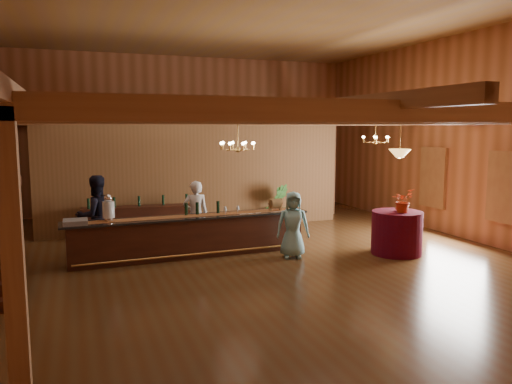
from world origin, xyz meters
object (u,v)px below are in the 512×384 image
object	(u,v)px
raffle_drum	(275,204)
backbar_shelf	(140,221)
chandelier_left	(238,145)
chandelier_right	(375,139)
pendant_lamp	(400,153)
tasting_bar	(191,236)
beverage_dispenser	(108,208)
staff_second	(96,216)
guest	(293,225)
round_table	(397,233)
bartender	(196,215)
floor_plant	(277,205)

from	to	relation	value
raffle_drum	backbar_shelf	size ratio (longest dim) A/B	0.11
chandelier_left	chandelier_right	bearing A→B (deg)	17.09
raffle_drum	pendant_lamp	size ratio (longest dim) A/B	0.38
tasting_bar	beverage_dispenser	distance (m)	1.97
beverage_dispenser	pendant_lamp	xyz separation A→B (m)	(6.49, -1.44, 1.16)
staff_second	guest	size ratio (longest dim) A/B	1.24
round_table	bartender	xyz separation A→B (m)	(-4.38, 2.15, 0.34)
raffle_drum	pendant_lamp	world-z (taller)	pendant_lamp
round_table	tasting_bar	bearing A→B (deg)	162.70
tasting_bar	pendant_lamp	world-z (taller)	pendant_lamp
chandelier_left	floor_plant	bearing A→B (deg)	54.46
round_table	pendant_lamp	bearing A→B (deg)	0.00
raffle_drum	staff_second	distance (m)	4.27
chandelier_left	staff_second	bearing A→B (deg)	157.30
round_table	chandelier_right	size ratio (longest dim) A/B	1.48
beverage_dispenser	floor_plant	size ratio (longest dim) A/B	0.46
backbar_shelf	floor_plant	xyz separation A→B (m)	(4.13, 0.09, 0.22)
chandelier_left	guest	world-z (taller)	chandelier_left
tasting_bar	floor_plant	distance (m)	4.21
beverage_dispenser	guest	xyz separation A→B (m)	(4.02, -0.90, -0.47)
tasting_bar	bartender	xyz separation A→B (m)	(0.29, 0.70, 0.37)
tasting_bar	floor_plant	xyz separation A→B (m)	(3.27, 2.66, 0.17)
bartender	staff_second	distance (m)	2.35
beverage_dispenser	round_table	world-z (taller)	beverage_dispenser
floor_plant	beverage_dispenser	bearing A→B (deg)	-152.36
raffle_drum	staff_second	world-z (taller)	staff_second
chandelier_left	round_table	bearing A→B (deg)	-14.14
floor_plant	backbar_shelf	bearing A→B (deg)	-178.78
round_table	bartender	world-z (taller)	bartender
beverage_dispenser	backbar_shelf	size ratio (longest dim) A/B	0.20
raffle_drum	tasting_bar	bearing A→B (deg)	-179.41
tasting_bar	staff_second	distance (m)	2.24
staff_second	guest	world-z (taller)	staff_second
bartender	pendant_lamp	bearing A→B (deg)	161.79
tasting_bar	beverage_dispenser	size ratio (longest dim) A/B	9.59
staff_second	backbar_shelf	bearing A→B (deg)	-142.96
tasting_bar	chandelier_left	xyz separation A→B (m)	(0.99, -0.53, 2.11)
pendant_lamp	bartender	size ratio (longest dim) A/B	0.53
guest	pendant_lamp	bearing A→B (deg)	6.60
raffle_drum	chandelier_left	world-z (taller)	chandelier_left
round_table	guest	xyz separation A→B (m)	(-2.47, 0.55, 0.26)
raffle_drum	chandelier_right	size ratio (longest dim) A/B	0.42
chandelier_right	beverage_dispenser	bearing A→B (deg)	-173.22
round_table	chandelier_right	world-z (taller)	chandelier_right
beverage_dispenser	bartender	distance (m)	2.26
beverage_dispenser	chandelier_left	distance (m)	3.17
tasting_bar	staff_second	bearing A→B (deg)	158.26
chandelier_right	staff_second	bearing A→B (deg)	-179.13
pendant_lamp	bartender	world-z (taller)	pendant_lamp
backbar_shelf	staff_second	bearing A→B (deg)	-118.23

